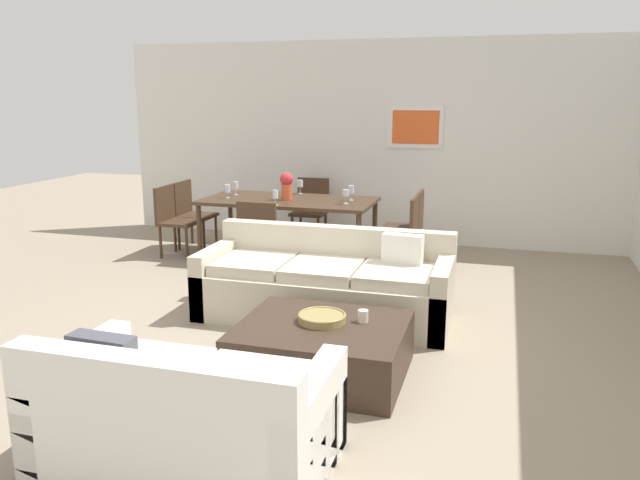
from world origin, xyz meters
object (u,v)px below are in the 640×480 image
at_px(dining_chair_right_near, 404,230).
at_px(centerpiece_vase, 287,185).
at_px(wine_glass_right_near, 346,194).
at_px(wine_glass_left_far, 236,186).
at_px(decorative_bowl, 322,317).
at_px(wine_glass_right_far, 351,190).
at_px(wine_glass_head, 300,184).
at_px(sofa_beige, 326,286).
at_px(dining_table, 289,204).
at_px(wine_glass_left_near, 227,189).
at_px(coffee_table, 322,349).
at_px(candle_jar, 363,316).
at_px(dining_chair_right_far, 410,222).
at_px(dining_chair_foot, 261,235).
at_px(loveseat_white, 185,418).
at_px(dining_chair_head, 311,207).
at_px(wine_glass_foot, 275,195).
at_px(dining_chair_left_far, 191,210).
at_px(dining_chair_left_near, 173,216).

relative_size(dining_chair_right_near, centerpiece_vase, 2.68).
bearing_deg(wine_glass_right_near, wine_glass_left_far, 170.38).
distance_m(decorative_bowl, wine_glass_right_far, 3.17).
bearing_deg(wine_glass_head, sofa_beige, -66.47).
distance_m(dining_table, wine_glass_left_near, 0.78).
distance_m(coffee_table, centerpiece_vase, 3.35).
bearing_deg(coffee_table, candle_jar, 27.26).
xyz_separation_m(candle_jar, centerpiece_vase, (-1.58, 2.85, 0.51)).
relative_size(dining_chair_right_far, dining_chair_foot, 1.00).
distance_m(loveseat_white, candle_jar, 1.61).
bearing_deg(wine_glass_right_far, dining_chair_head, 133.34).
distance_m(dining_chair_right_far, centerpiece_vase, 1.54).
height_order(wine_glass_foot, centerpiece_vase, centerpiece_vase).
bearing_deg(centerpiece_vase, sofa_beige, -60.86).
xyz_separation_m(dining_chair_left_far, wine_glass_foot, (1.45, -0.68, 0.37)).
xyz_separation_m(loveseat_white, coffee_table, (0.38, 1.33, -0.10)).
xyz_separation_m(dining_chair_left_far, centerpiece_vase, (1.44, -0.27, 0.43)).
bearing_deg(sofa_beige, wine_glass_left_far, 131.50).
bearing_deg(dining_table, wine_glass_head, 90.00).
bearing_deg(wine_glass_left_near, decorative_bowl, -54.40).
bearing_deg(wine_glass_right_near, coffee_table, -79.16).
bearing_deg(dining_chair_left_near, loveseat_white, -60.13).
distance_m(dining_chair_right_near, wine_glass_head, 1.64).
relative_size(wine_glass_right_far, wine_glass_head, 1.02).
distance_m(dining_chair_left_far, wine_glass_right_near, 2.25).
relative_size(sofa_beige, dining_table, 1.08).
bearing_deg(dining_chair_left_near, dining_chair_left_far, 90.00).
bearing_deg(dining_chair_foot, wine_glass_right_near, 46.66).
distance_m(dining_table, wine_glass_right_far, 0.78).
height_order(dining_chair_left_near, wine_glass_right_far, wine_glass_right_far).
relative_size(dining_chair_left_far, wine_glass_left_near, 5.23).
xyz_separation_m(dining_chair_left_far, dining_chair_foot, (1.45, -1.15, 0.00)).
bearing_deg(dining_chair_left_far, candle_jar, -45.92).
xyz_separation_m(coffee_table, dining_chair_head, (-1.30, 3.94, 0.31)).
xyz_separation_m(dining_chair_right_near, wine_glass_foot, (-1.45, -0.22, 0.37)).
distance_m(decorative_bowl, dining_chair_right_near, 2.74).
bearing_deg(wine_glass_right_far, coffee_table, -80.02).
bearing_deg(dining_chair_foot, dining_chair_right_far, 38.47).
bearing_deg(sofa_beige, coffee_table, -75.68).
distance_m(dining_chair_left_far, dining_chair_right_near, 2.93).
xyz_separation_m(candle_jar, dining_chair_left_far, (-3.02, 3.11, 0.08)).
bearing_deg(dining_chair_left_far, loveseat_white, -62.68).
relative_size(dining_chair_right_near, wine_glass_left_near, 5.23).
height_order(dining_table, wine_glass_head, wine_glass_head).
bearing_deg(wine_glass_left_near, wine_glass_foot, -23.51).
bearing_deg(decorative_bowl, dining_chair_right_far, 87.12).
bearing_deg(candle_jar, dining_chair_left_far, 134.08).
height_order(candle_jar, wine_glass_left_far, wine_glass_left_far).
bearing_deg(dining_chair_right_far, wine_glass_foot, -154.74).
bearing_deg(dining_chair_foot, wine_glass_left_near, 133.34).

